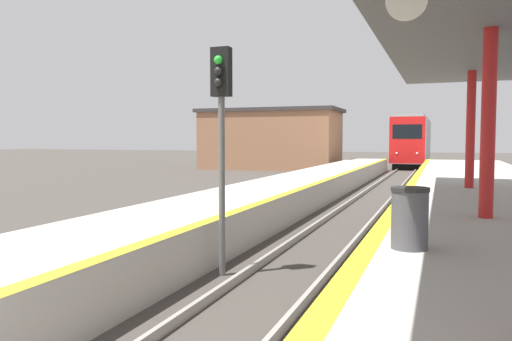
{
  "coord_description": "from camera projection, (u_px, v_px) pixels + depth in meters",
  "views": [
    {
      "loc": [
        2.66,
        -1.85,
        2.57
      ],
      "look_at": [
        -3.42,
        14.43,
        1.48
      ],
      "focal_mm": 35.0,
      "sensor_mm": 36.0,
      "label": 1
    }
  ],
  "objects": [
    {
      "name": "station_building",
      "position": [
        271.0,
        139.0,
        42.99
      ],
      "size": [
        11.94,
        5.99,
        5.15
      ],
      "color": "#9E6B4C",
      "rests_on": "ground"
    },
    {
      "name": "trash_bin",
      "position": [
        410.0,
        218.0,
        7.32
      ],
      "size": [
        0.56,
        0.56,
        0.91
      ],
      "color": "#4C4C51",
      "rests_on": "platform_right"
    },
    {
      "name": "train",
      "position": [
        413.0,
        141.0,
        48.49
      ],
      "size": [
        2.88,
        17.78,
        4.68
      ],
      "color": "black",
      "rests_on": "ground"
    },
    {
      "name": "signal_near",
      "position": [
        221.0,
        117.0,
        9.23
      ],
      "size": [
        0.36,
        0.31,
        4.26
      ],
      "color": "#595959",
      "rests_on": "ground"
    },
    {
      "name": "station_canopy",
      "position": [
        491.0,
        28.0,
        10.0
      ],
      "size": [
        4.55,
        20.15,
        4.04
      ],
      "color": "red",
      "rests_on": "platform_right"
    }
  ]
}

